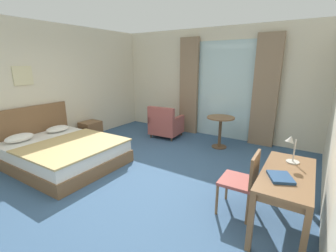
{
  "coord_description": "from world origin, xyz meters",
  "views": [
    {
      "loc": [
        2.48,
        -2.87,
        1.96
      ],
      "look_at": [
        0.43,
        0.26,
        0.93
      ],
      "focal_mm": 24.94,
      "sensor_mm": 36.0,
      "label": 1
    }
  ],
  "objects_px": {
    "bed": "(61,151)",
    "desk_lamp": "(291,146)",
    "nightstand": "(91,130)",
    "closed_book": "(280,177)",
    "armchair_by_window": "(165,125)",
    "round_cafe_table": "(220,125)",
    "writing_desk": "(287,180)",
    "desk_chair": "(244,179)",
    "framed_picture": "(23,76)"
  },
  "relations": [
    {
      "from": "writing_desk",
      "to": "round_cafe_table",
      "type": "xyz_separation_m",
      "value": [
        -1.66,
        2.23,
        -0.09
      ]
    },
    {
      "from": "bed",
      "to": "desk_lamp",
      "type": "height_order",
      "value": "desk_lamp"
    },
    {
      "from": "desk_lamp",
      "to": "round_cafe_table",
      "type": "height_order",
      "value": "desk_lamp"
    },
    {
      "from": "nightstand",
      "to": "closed_book",
      "type": "height_order",
      "value": "closed_book"
    },
    {
      "from": "writing_desk",
      "to": "armchair_by_window",
      "type": "relative_size",
      "value": 1.49
    },
    {
      "from": "bed",
      "to": "closed_book",
      "type": "height_order",
      "value": "bed"
    },
    {
      "from": "desk_lamp",
      "to": "round_cafe_table",
      "type": "relative_size",
      "value": 0.53
    },
    {
      "from": "closed_book",
      "to": "framed_picture",
      "type": "xyz_separation_m",
      "value": [
        -4.94,
        -0.15,
        0.95
      ]
    },
    {
      "from": "closed_book",
      "to": "armchair_by_window",
      "type": "height_order",
      "value": "armchair_by_window"
    },
    {
      "from": "bed",
      "to": "nightstand",
      "type": "bearing_deg",
      "value": 120.08
    },
    {
      "from": "nightstand",
      "to": "closed_book",
      "type": "relative_size",
      "value": 1.71
    },
    {
      "from": "nightstand",
      "to": "round_cafe_table",
      "type": "distance_m",
      "value": 3.32
    },
    {
      "from": "desk_lamp",
      "to": "nightstand",
      "type": "bearing_deg",
      "value": 171.53
    },
    {
      "from": "round_cafe_table",
      "to": "framed_picture",
      "type": "relative_size",
      "value": 1.92
    },
    {
      "from": "bed",
      "to": "round_cafe_table",
      "type": "distance_m",
      "value": 3.47
    },
    {
      "from": "armchair_by_window",
      "to": "nightstand",
      "type": "bearing_deg",
      "value": -142.48
    },
    {
      "from": "writing_desk",
      "to": "desk_chair",
      "type": "bearing_deg",
      "value": 179.07
    },
    {
      "from": "armchair_by_window",
      "to": "round_cafe_table",
      "type": "bearing_deg",
      "value": 1.83
    },
    {
      "from": "writing_desk",
      "to": "closed_book",
      "type": "height_order",
      "value": "closed_book"
    },
    {
      "from": "closed_book",
      "to": "round_cafe_table",
      "type": "xyz_separation_m",
      "value": [
        -1.61,
        2.44,
        -0.2
      ]
    },
    {
      "from": "nightstand",
      "to": "desk_chair",
      "type": "distance_m",
      "value": 4.36
    },
    {
      "from": "desk_chair",
      "to": "writing_desk",
      "type": "bearing_deg",
      "value": -0.93
    },
    {
      "from": "desk_lamp",
      "to": "closed_book",
      "type": "relative_size",
      "value": 1.38
    },
    {
      "from": "bed",
      "to": "desk_lamp",
      "type": "bearing_deg",
      "value": 9.38
    },
    {
      "from": "bed",
      "to": "closed_book",
      "type": "relative_size",
      "value": 7.79
    },
    {
      "from": "writing_desk",
      "to": "closed_book",
      "type": "relative_size",
      "value": 4.49
    },
    {
      "from": "closed_book",
      "to": "armchair_by_window",
      "type": "xyz_separation_m",
      "value": [
        -3.12,
        2.39,
        -0.4
      ]
    },
    {
      "from": "round_cafe_table",
      "to": "bed",
      "type": "bearing_deg",
      "value": -131.38
    },
    {
      "from": "closed_book",
      "to": "framed_picture",
      "type": "height_order",
      "value": "framed_picture"
    },
    {
      "from": "bed",
      "to": "armchair_by_window",
      "type": "distance_m",
      "value": 2.66
    },
    {
      "from": "nightstand",
      "to": "writing_desk",
      "type": "distance_m",
      "value": 4.84
    },
    {
      "from": "writing_desk",
      "to": "desk_lamp",
      "type": "distance_m",
      "value": 0.43
    },
    {
      "from": "armchair_by_window",
      "to": "closed_book",
      "type": "bearing_deg",
      "value": -37.45
    },
    {
      "from": "bed",
      "to": "closed_book",
      "type": "xyz_separation_m",
      "value": [
        3.89,
        0.16,
        0.48
      ]
    },
    {
      "from": "writing_desk",
      "to": "desk_lamp",
      "type": "xyz_separation_m",
      "value": [
        -0.02,
        0.28,
        0.33
      ]
    },
    {
      "from": "desk_lamp",
      "to": "writing_desk",
      "type": "bearing_deg",
      "value": -85.1
    },
    {
      "from": "desk_lamp",
      "to": "armchair_by_window",
      "type": "height_order",
      "value": "desk_lamp"
    },
    {
      "from": "nightstand",
      "to": "desk_lamp",
      "type": "distance_m",
      "value": 4.81
    },
    {
      "from": "desk_lamp",
      "to": "armchair_by_window",
      "type": "relative_size",
      "value": 0.46
    },
    {
      "from": "round_cafe_table",
      "to": "framed_picture",
      "type": "distance_m",
      "value": 4.37
    },
    {
      "from": "bed",
      "to": "nightstand",
      "type": "height_order",
      "value": "bed"
    },
    {
      "from": "bed",
      "to": "framed_picture",
      "type": "xyz_separation_m",
      "value": [
        -1.04,
        0.0,
        1.43
      ]
    },
    {
      "from": "bed",
      "to": "armchair_by_window",
      "type": "xyz_separation_m",
      "value": [
        0.78,
        2.54,
        0.09
      ]
    },
    {
      "from": "nightstand",
      "to": "round_cafe_table",
      "type": "height_order",
      "value": "round_cafe_table"
    },
    {
      "from": "desk_chair",
      "to": "desk_lamp",
      "type": "height_order",
      "value": "desk_lamp"
    },
    {
      "from": "writing_desk",
      "to": "framed_picture",
      "type": "height_order",
      "value": "framed_picture"
    },
    {
      "from": "writing_desk",
      "to": "closed_book",
      "type": "bearing_deg",
      "value": -103.62
    },
    {
      "from": "framed_picture",
      "to": "armchair_by_window",
      "type": "bearing_deg",
      "value": 54.38
    },
    {
      "from": "writing_desk",
      "to": "armchair_by_window",
      "type": "distance_m",
      "value": 3.86
    },
    {
      "from": "nightstand",
      "to": "desk_lamp",
      "type": "relative_size",
      "value": 1.24
    }
  ]
}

